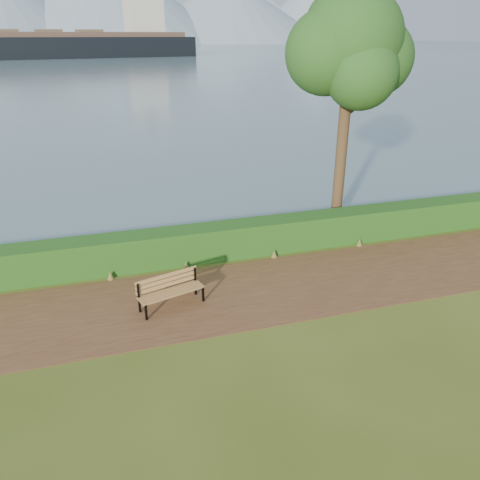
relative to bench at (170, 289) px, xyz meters
name	(u,v)px	position (x,y,z in m)	size (l,w,h in m)	color
ground	(244,299)	(1.83, -0.23, -0.47)	(140.00, 140.00, 0.00)	#435016
path	(240,293)	(1.83, 0.07, -0.47)	(40.00, 3.40, 0.01)	#532F1C
hedge	(218,241)	(1.83, 2.37, 0.03)	(32.00, 0.85, 1.00)	#154915
water	(94,48)	(1.83, 259.77, -0.47)	(700.00, 510.00, 0.00)	#42576B
mountains	(74,4)	(-7.34, 405.82, 27.22)	(585.00, 190.00, 70.00)	gray
bench	(170,289)	(0.00, 0.00, 0.00)	(1.70, 0.92, 0.82)	black
tree	(351,46)	(6.44, 3.70, 5.39)	(4.10, 3.45, 7.88)	#3B2518
cargo_ship	(70,45)	(-5.73, 141.24, 3.02)	(78.01, 25.81, 23.40)	black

